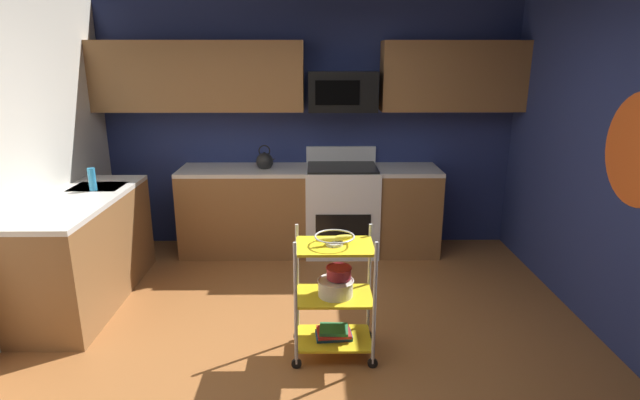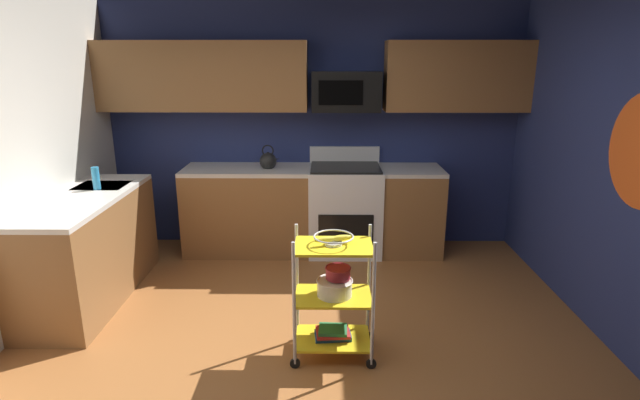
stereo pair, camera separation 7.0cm
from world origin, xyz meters
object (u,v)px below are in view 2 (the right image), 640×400
Objects in this scene: oven_range at (345,208)px; fruit_bowl at (334,238)px; mixing_bowl_large at (335,287)px; mixing_bowl_small at (338,272)px; rolling_cart at (333,296)px; book_stack at (333,333)px; dish_soap_bottle at (96,178)px; kettle at (268,161)px; microwave at (346,91)px.

oven_range is 4.04× the size of fruit_bowl.
mixing_bowl_large is 1.38× the size of mixing_bowl_small.
mixing_bowl_small is (0.03, 0.03, 0.17)m from rolling_cart.
oven_range is at bearing 85.58° from book_stack.
fruit_bowl is 1.08× the size of mixing_bowl_large.
fruit_bowl is 1.36× the size of dish_soap_bottle.
kettle reaches higher than mixing_bowl_small.
oven_range is at bearing 85.58° from rolling_cart.
dish_soap_bottle is at bearing 153.09° from mixing_bowl_small.
fruit_bowl is 0.36m from mixing_bowl_large.
microwave is 2.64× the size of book_stack.
kettle is (-0.66, 1.99, 0.48)m from mixing_bowl_large.
dish_soap_bottle reaches higher than mixing_bowl_large.
mixing_bowl_small reaches higher than mixing_bowl_large.
oven_range is 2.02m from book_stack.
fruit_bowl is 0.26m from mixing_bowl_small.
kettle reaches higher than book_stack.
kettle reaches higher than mixing_bowl_large.
oven_range is at bearing 85.86° from mixing_bowl_large.
mixing_bowl_large is at bearing -0.00° from book_stack.
dish_soap_bottle reaches higher than oven_range.
book_stack is at bearing -94.42° from oven_range.
rolling_cart is 0.29m from book_stack.
fruit_bowl is at bearing -27.88° from dish_soap_bottle.
oven_range is at bearing 0.27° from kettle.
dish_soap_bottle is (-2.06, 1.09, 0.86)m from book_stack.
fruit_bowl is at bearing -71.75° from kettle.
microwave is at bearing 90.26° from oven_range.
microwave is 2.53m from dish_soap_bottle.
rolling_cart is at bearing -139.27° from mixing_bowl_small.
oven_range is at bearing 86.47° from mixing_bowl_small.
kettle reaches higher than dish_soap_bottle.
dish_soap_bottle is at bearing 152.12° from fruit_bowl.
mixing_bowl_small is at bearing -93.53° from oven_range.
microwave is 2.34m from mixing_bowl_small.
oven_range is 4.17× the size of kettle.
dish_soap_bottle is (-2.06, 1.09, 0.14)m from fruit_bowl.
rolling_cart is at bearing -90.00° from book_stack.
book_stack is 2.25m from kettle.
microwave is 1.08m from kettle.
fruit_bowl is at bearing -94.42° from oven_range.
book_stack is at bearing 90.00° from fruit_bowl.
dish_soap_bottle is (-2.22, -0.90, 0.54)m from oven_range.
dish_soap_bottle is at bearing -147.56° from kettle.
dish_soap_bottle is (-2.07, 1.09, 0.50)m from mixing_bowl_large.
fruit_bowl is at bearing 180.00° from mixing_bowl_large.
kettle is (-0.81, -0.00, 0.52)m from oven_range.
kettle is (-0.69, 1.96, 0.38)m from mixing_bowl_small.
mixing_bowl_large is (-0.14, -2.09, -1.18)m from microwave.
microwave is 2.78× the size of mixing_bowl_large.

